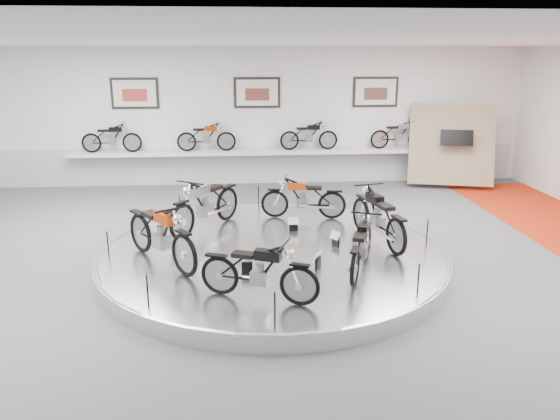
{
  "coord_description": "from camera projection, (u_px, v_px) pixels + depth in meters",
  "views": [
    {
      "loc": [
        -0.62,
        -9.2,
        3.84
      ],
      "look_at": [
        0.16,
        0.6,
        0.98
      ],
      "focal_mm": 35.0,
      "sensor_mm": 36.0,
      "label": 1
    }
  ],
  "objects": [
    {
      "name": "display_platform",
      "position": [
        273.0,
        257.0,
        10.17
      ],
      "size": [
        6.4,
        6.4,
        0.3
      ],
      "primitive_type": "cylinder",
      "color": "silver",
      "rests_on": "floor"
    },
    {
      "name": "wall_back",
      "position": [
        257.0,
        117.0,
        16.07
      ],
      "size": [
        16.0,
        0.0,
        16.0
      ],
      "primitive_type": "plane",
      "rotation": [
        1.57,
        0.0,
        0.0
      ],
      "color": "white",
      "rests_on": "floor"
    },
    {
      "name": "floor",
      "position": [
        274.0,
        271.0,
        9.92
      ],
      "size": [
        16.0,
        16.0,
        0.0
      ],
      "primitive_type": "plane",
      "color": "#4F4F52",
      "rests_on": "ground"
    },
    {
      "name": "poster_center",
      "position": [
        257.0,
        93.0,
        15.83
      ],
      "size": [
        1.35,
        0.06,
        0.88
      ],
      "primitive_type": "cube",
      "color": "beige",
      "rests_on": "wall_back"
    },
    {
      "name": "bike_c",
      "position": [
        205.0,
        204.0,
        11.14
      ],
      "size": [
        1.62,
        1.95,
        1.12
      ],
      "primitive_type": null,
      "rotation": [
        0.0,
        0.0,
        4.11
      ],
      "color": "#ACACB1",
      "rests_on": "display_platform"
    },
    {
      "name": "bike_b",
      "position": [
        303.0,
        198.0,
        11.95
      ],
      "size": [
        1.66,
        0.81,
        0.93
      ],
      "primitive_type": null,
      "rotation": [
        0.0,
        0.0,
        2.98
      ],
      "color": "#AC360D",
      "rests_on": "display_platform"
    },
    {
      "name": "bike_f",
      "position": [
        362.0,
        245.0,
        9.01
      ],
      "size": [
        1.1,
        1.66,
        0.92
      ],
      "primitive_type": null,
      "rotation": [
        0.0,
        0.0,
        7.47
      ],
      "color": "black",
      "rests_on": "display_platform"
    },
    {
      "name": "shelf_bike_d",
      "position": [
        399.0,
        136.0,
        16.26
      ],
      "size": [
        1.22,
        0.43,
        0.73
      ],
      "primitive_type": null,
      "color": "#ACACB1",
      "rests_on": "shelf"
    },
    {
      "name": "bike_e",
      "position": [
        259.0,
        271.0,
        7.97
      ],
      "size": [
        1.67,
        1.11,
        0.92
      ],
      "primitive_type": null,
      "rotation": [
        0.0,
        0.0,
        5.89
      ],
      "color": "black",
      "rests_on": "display_platform"
    },
    {
      "name": "poster_left",
      "position": [
        135.0,
        93.0,
        15.57
      ],
      "size": [
        1.35,
        0.06,
        0.88
      ],
      "primitive_type": "cube",
      "color": "beige",
      "rests_on": "wall_back"
    },
    {
      "name": "display_panel",
      "position": [
        451.0,
        144.0,
        15.84
      ],
      "size": [
        2.56,
        1.52,
        2.3
      ],
      "primitive_type": "cube",
      "rotation": [
        -0.35,
        0.0,
        -0.26
      ],
      "color": "#947E5E",
      "rests_on": "floor"
    },
    {
      "name": "platform_rim",
      "position": [
        273.0,
        251.0,
        10.14
      ],
      "size": [
        6.4,
        6.4,
        0.1
      ],
      "primitive_type": "torus",
      "color": "#B2B2BA",
      "rests_on": "display_platform"
    },
    {
      "name": "shelf",
      "position": [
        258.0,
        152.0,
        16.06
      ],
      "size": [
        11.0,
        0.55,
        0.1
      ],
      "primitive_type": "cube",
      "color": "silver",
      "rests_on": "wall_back"
    },
    {
      "name": "ceiling",
      "position": [
        273.0,
        41.0,
        8.81
      ],
      "size": [
        16.0,
        16.0,
        0.0
      ],
      "primitive_type": "plane",
      "rotation": [
        3.14,
        0.0,
        0.0
      ],
      "color": "white",
      "rests_on": "wall_back"
    },
    {
      "name": "shelf_bike_c",
      "position": [
        309.0,
        137.0,
        16.06
      ],
      "size": [
        1.22,
        0.43,
        0.73
      ],
      "primitive_type": null,
      "color": "black",
      "rests_on": "shelf"
    },
    {
      "name": "shelf_bike_a",
      "position": [
        112.0,
        140.0,
        15.62
      ],
      "size": [
        1.22,
        0.43,
        0.73
      ],
      "primitive_type": null,
      "color": "black",
      "rests_on": "shelf"
    },
    {
      "name": "bike_a",
      "position": [
        378.0,
        216.0,
        10.38
      ],
      "size": [
        1.03,
        1.91,
        1.07
      ],
      "primitive_type": null,
      "rotation": [
        0.0,
        0.0,
        1.8
      ],
      "color": "black",
      "rests_on": "display_platform"
    },
    {
      "name": "bike_d",
      "position": [
        161.0,
        233.0,
        9.33
      ],
      "size": [
        1.66,
        1.91,
        1.11
      ],
      "primitive_type": null,
      "rotation": [
        0.0,
        0.0,
        5.35
      ],
      "color": "#912704",
      "rests_on": "display_platform"
    },
    {
      "name": "dado_band",
      "position": [
        258.0,
        165.0,
        16.45
      ],
      "size": [
        15.68,
        0.04,
        1.1
      ],
      "primitive_type": "cube",
      "color": "#BCBCBA",
      "rests_on": "floor"
    },
    {
      "name": "shelf_bike_b",
      "position": [
        206.0,
        139.0,
        15.83
      ],
      "size": [
        1.22,
        0.43,
        0.73
      ],
      "primitive_type": null,
      "color": "#912704",
      "rests_on": "shelf"
    },
    {
      "name": "poster_right",
      "position": [
        376.0,
        92.0,
        16.1
      ],
      "size": [
        1.35,
        0.06,
        0.88
      ],
      "primitive_type": "cube",
      "color": "beige",
      "rests_on": "wall_back"
    }
  ]
}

